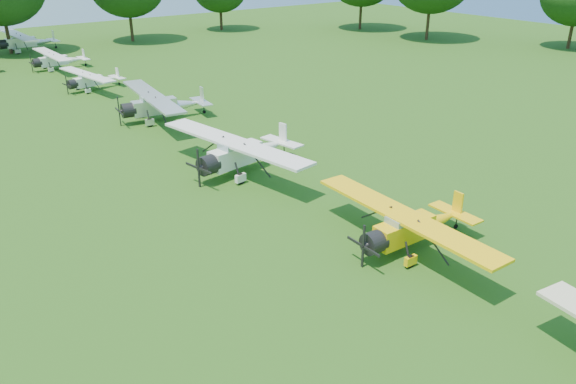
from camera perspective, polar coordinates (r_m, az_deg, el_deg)
name	(u,v)px	position (r m, az deg, el deg)	size (l,w,h in m)	color
ground	(289,194)	(32.76, 0.07, -0.19)	(160.00, 160.00, 0.00)	#1D4B12
tree_belt	(338,47)	(32.68, 5.06, 14.44)	(137.36, 130.27, 14.52)	black
aircraft_2	(412,224)	(27.27, 12.50, -3.24)	(6.78, 10.78, 2.13)	yellow
aircraft_3	(242,150)	(35.61, -4.66, 4.24)	(7.75, 12.28, 2.41)	white
aircraft_4	(161,103)	(47.34, -12.79, 8.77)	(7.53, 11.95, 2.35)	white
aircraft_5	(92,79)	(59.18, -19.27, 10.77)	(5.80, 9.20, 1.81)	white
aircraft_6	(57,59)	(70.37, -22.38, 12.39)	(6.28, 9.97, 1.97)	white
aircraft_7	(25,40)	(83.67, -25.14, 13.77)	(7.66, 12.17, 2.40)	white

